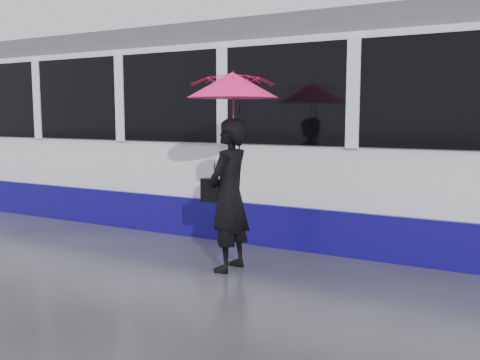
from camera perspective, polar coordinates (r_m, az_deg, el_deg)
The scene contains 5 objects.
ground at distance 6.71m, azimuth 0.41°, elevation -9.67°, with size 90.00×90.00×0.00m, color #2A2A2F.
rails at distance 8.91m, azimuth 8.19°, elevation -5.49°, with size 34.00×1.51×0.02m.
woman at distance 6.56m, azimuth -1.17°, elevation -1.63°, with size 0.69×0.45×1.88m, color black.
umbrella at distance 6.47m, azimuth -0.81°, elevation 8.21°, with size 1.11×1.11×1.27m.
handbag at distance 6.69m, azimuth -2.71°, elevation -1.08°, with size 0.34×0.15×0.47m.
Camera 1 is at (3.09, -5.64, 1.92)m, focal length 40.00 mm.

